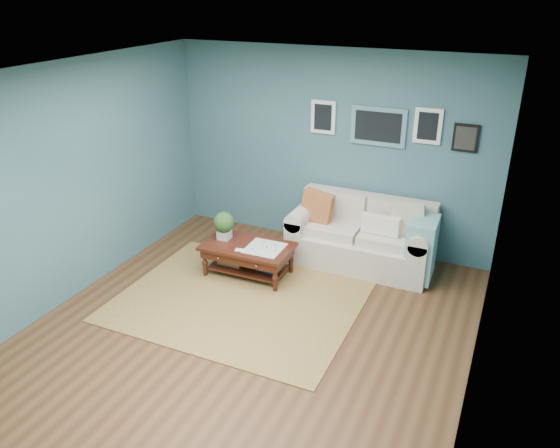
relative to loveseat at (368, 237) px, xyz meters
The scene contains 4 objects.
room_shell 2.30m from the loveseat, 109.55° to the right, with size 5.00×5.02×2.70m.
area_rug 1.92m from the loveseat, 126.15° to the right, with size 2.75×2.20×0.01m, color brown.
loveseat is the anchor object (origin of this frame).
coffee_table 1.63m from the loveseat, 146.43° to the right, with size 1.13×0.68×0.79m.
Camera 1 is at (2.33, -4.30, 3.46)m, focal length 35.00 mm.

